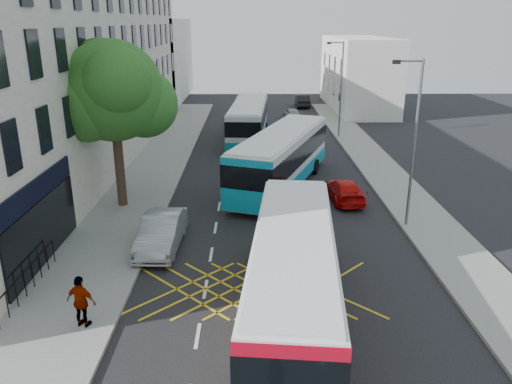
{
  "coord_description": "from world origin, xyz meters",
  "views": [
    {
      "loc": [
        -1.46,
        -10.89,
        9.74
      ],
      "look_at": [
        -1.2,
        11.04,
        2.2
      ],
      "focal_mm": 35.0,
      "sensor_mm": 36.0,
      "label": 1
    }
  ],
  "objects_px": {
    "red_hatchback": "(344,190)",
    "lamp_far": "(340,85)",
    "bus_mid": "(281,158)",
    "pedestrian_far": "(81,302)",
    "distant_car_silver": "(292,114)",
    "distant_car_grey": "(252,112)",
    "bus_far": "(249,121)",
    "parked_car_silver": "(161,232)",
    "distant_car_dark": "(303,101)",
    "bus_near": "(293,275)",
    "lamp_near": "(413,136)",
    "street_tree": "(112,92)"
  },
  "relations": [
    {
      "from": "red_hatchback",
      "to": "lamp_far",
      "type": "bearing_deg",
      "value": -102.3
    },
    {
      "from": "bus_mid",
      "to": "pedestrian_far",
      "type": "xyz_separation_m",
      "value": [
        -7.44,
        -15.14,
        -0.75
      ]
    },
    {
      "from": "distant_car_silver",
      "to": "lamp_far",
      "type": "bearing_deg",
      "value": 103.82
    },
    {
      "from": "distant_car_grey",
      "to": "red_hatchback",
      "type": "bearing_deg",
      "value": -84.56
    },
    {
      "from": "lamp_far",
      "to": "red_hatchback",
      "type": "height_order",
      "value": "lamp_far"
    },
    {
      "from": "bus_far",
      "to": "parked_car_silver",
      "type": "distance_m",
      "value": 21.59
    },
    {
      "from": "bus_mid",
      "to": "distant_car_dark",
      "type": "distance_m",
      "value": 30.54
    },
    {
      "from": "bus_far",
      "to": "pedestrian_far",
      "type": "bearing_deg",
      "value": -96.99
    },
    {
      "from": "bus_near",
      "to": "pedestrian_far",
      "type": "relative_size",
      "value": 6.45
    },
    {
      "from": "lamp_near",
      "to": "distant_car_grey",
      "type": "xyz_separation_m",
      "value": [
        -7.43,
        29.5,
        -4.01
      ]
    },
    {
      "from": "bus_far",
      "to": "distant_car_dark",
      "type": "distance_m",
      "value": 18.97
    },
    {
      "from": "street_tree",
      "to": "distant_car_grey",
      "type": "relative_size",
      "value": 2.01
    },
    {
      "from": "distant_car_grey",
      "to": "distant_car_silver",
      "type": "height_order",
      "value": "distant_car_grey"
    },
    {
      "from": "red_hatchback",
      "to": "pedestrian_far",
      "type": "distance_m",
      "value": 16.62
    },
    {
      "from": "distant_car_silver",
      "to": "distant_car_dark",
      "type": "bearing_deg",
      "value": -110.09
    },
    {
      "from": "lamp_near",
      "to": "bus_near",
      "type": "distance_m",
      "value": 10.6
    },
    {
      "from": "street_tree",
      "to": "bus_mid",
      "type": "height_order",
      "value": "street_tree"
    },
    {
      "from": "street_tree",
      "to": "lamp_far",
      "type": "xyz_separation_m",
      "value": [
        14.71,
        17.03,
        -1.68
      ]
    },
    {
      "from": "distant_car_silver",
      "to": "bus_mid",
      "type": "bearing_deg",
      "value": 77.17
    },
    {
      "from": "bus_far",
      "to": "distant_car_silver",
      "type": "distance_m",
      "value": 10.98
    },
    {
      "from": "lamp_far",
      "to": "pedestrian_far",
      "type": "xyz_separation_m",
      "value": [
        -13.2,
        -28.59,
        -3.56
      ]
    },
    {
      "from": "red_hatchback",
      "to": "bus_near",
      "type": "bearing_deg",
      "value": 67.8
    },
    {
      "from": "distant_car_dark",
      "to": "pedestrian_far",
      "type": "relative_size",
      "value": 2.42
    },
    {
      "from": "lamp_far",
      "to": "bus_mid",
      "type": "height_order",
      "value": "lamp_far"
    },
    {
      "from": "distant_car_silver",
      "to": "lamp_near",
      "type": "bearing_deg",
      "value": 89.97
    },
    {
      "from": "street_tree",
      "to": "distant_car_grey",
      "type": "bearing_deg",
      "value": 74.66
    },
    {
      "from": "parked_car_silver",
      "to": "red_hatchback",
      "type": "relative_size",
      "value": 1.1
    },
    {
      "from": "pedestrian_far",
      "to": "bus_near",
      "type": "bearing_deg",
      "value": -158.02
    },
    {
      "from": "street_tree",
      "to": "distant_car_dark",
      "type": "relative_size",
      "value": 2.0
    },
    {
      "from": "bus_near",
      "to": "distant_car_dark",
      "type": "xyz_separation_m",
      "value": [
        4.84,
        44.82,
        -0.98
      ]
    },
    {
      "from": "lamp_far",
      "to": "bus_near",
      "type": "distance_m",
      "value": 28.9
    },
    {
      "from": "bus_mid",
      "to": "bus_near",
      "type": "bearing_deg",
      "value": -71.43
    },
    {
      "from": "bus_near",
      "to": "parked_car_silver",
      "type": "relative_size",
      "value": 2.5
    },
    {
      "from": "street_tree",
      "to": "distant_car_grey",
      "type": "distance_m",
      "value": 28.09
    },
    {
      "from": "bus_near",
      "to": "distant_car_dark",
      "type": "distance_m",
      "value": 45.09
    },
    {
      "from": "lamp_near",
      "to": "red_hatchback",
      "type": "height_order",
      "value": "lamp_near"
    },
    {
      "from": "lamp_near",
      "to": "distant_car_grey",
      "type": "relative_size",
      "value": 1.82
    },
    {
      "from": "pedestrian_far",
      "to": "parked_car_silver",
      "type": "bearing_deg",
      "value": -86.1
    },
    {
      "from": "street_tree",
      "to": "distant_car_grey",
      "type": "height_order",
      "value": "street_tree"
    },
    {
      "from": "bus_mid",
      "to": "distant_car_grey",
      "type": "relative_size",
      "value": 2.83
    },
    {
      "from": "distant_car_dark",
      "to": "parked_car_silver",
      "type": "bearing_deg",
      "value": 76.26
    },
    {
      "from": "bus_near",
      "to": "parked_car_silver",
      "type": "xyz_separation_m",
      "value": [
        -5.42,
        5.77,
        -0.93
      ]
    },
    {
      "from": "distant_car_grey",
      "to": "pedestrian_far",
      "type": "height_order",
      "value": "pedestrian_far"
    },
    {
      "from": "street_tree",
      "to": "lamp_far",
      "type": "height_order",
      "value": "street_tree"
    },
    {
      "from": "bus_far",
      "to": "parked_car_silver",
      "type": "relative_size",
      "value": 2.53
    },
    {
      "from": "parked_car_silver",
      "to": "red_hatchback",
      "type": "bearing_deg",
      "value": 35.76
    },
    {
      "from": "bus_far",
      "to": "distant_car_grey",
      "type": "xyz_separation_m",
      "value": [
        0.36,
        10.58,
        -1.12
      ]
    },
    {
      "from": "lamp_near",
      "to": "distant_car_silver",
      "type": "relative_size",
      "value": 2.32
    },
    {
      "from": "lamp_far",
      "to": "bus_far",
      "type": "height_order",
      "value": "lamp_far"
    },
    {
      "from": "lamp_near",
      "to": "parked_car_silver",
      "type": "relative_size",
      "value": 1.71
    }
  ]
}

